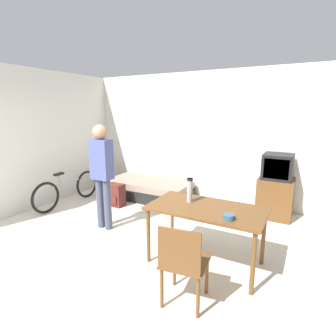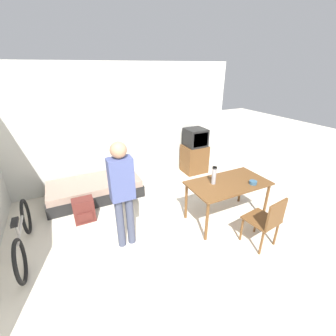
# 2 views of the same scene
# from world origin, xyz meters

# --- Properties ---
(ground_plane) EXTENTS (20.00, 20.00, 0.00)m
(ground_plane) POSITION_xyz_m (0.00, 0.00, 0.00)
(ground_plane) COLOR beige
(wall_back) EXTENTS (5.77, 0.06, 2.70)m
(wall_back) POSITION_xyz_m (0.00, 3.41, 1.35)
(wall_back) COLOR silver
(wall_back) RESTS_ON ground_plane
(wall_left) EXTENTS (0.06, 4.38, 2.70)m
(wall_left) POSITION_xyz_m (-2.42, 1.69, 1.35)
(wall_left) COLOR silver
(wall_left) RESTS_ON ground_plane
(daybed) EXTENTS (1.92, 0.90, 0.39)m
(daybed) POSITION_xyz_m (-0.75, 2.85, 0.19)
(daybed) COLOR black
(daybed) RESTS_ON ground_plane
(tv) EXTENTS (0.60, 0.52, 1.17)m
(tv) POSITION_xyz_m (1.85, 3.03, 0.56)
(tv) COLOR brown
(tv) RESTS_ON ground_plane
(dining_table) EXTENTS (1.41, 0.77, 0.75)m
(dining_table) POSITION_xyz_m (1.27, 1.03, 0.67)
(dining_table) COLOR brown
(dining_table) RESTS_ON ground_plane
(wooden_chair) EXTENTS (0.50, 0.50, 0.88)m
(wooden_chair) POSITION_xyz_m (1.35, 0.20, 0.50)
(wooden_chair) COLOR brown
(wooden_chair) RESTS_ON ground_plane
(bicycle) EXTENTS (0.08, 1.66, 0.71)m
(bicycle) POSITION_xyz_m (-1.98, 1.69, 0.31)
(bicycle) COLOR black
(bicycle) RESTS_ON ground_plane
(person_standing) EXTENTS (0.34, 0.23, 1.71)m
(person_standing) POSITION_xyz_m (-0.55, 1.20, 1.00)
(person_standing) COLOR #3D4256
(person_standing) RESTS_ON ground_plane
(thermos_flask) EXTENTS (0.08, 0.08, 0.32)m
(thermos_flask) POSITION_xyz_m (1.01, 1.12, 0.92)
(thermos_flask) COLOR #99999E
(thermos_flask) RESTS_ON dining_table
(mate_bowl) EXTENTS (0.13, 0.13, 0.06)m
(mate_bowl) POSITION_xyz_m (1.61, 0.80, 0.78)
(mate_bowl) COLOR #335670
(mate_bowl) RESTS_ON dining_table
(backpack) EXTENTS (0.36, 0.26, 0.45)m
(backpack) POSITION_xyz_m (-1.08, 2.10, 0.23)
(backpack) COLOR #56231E
(backpack) RESTS_ON ground_plane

